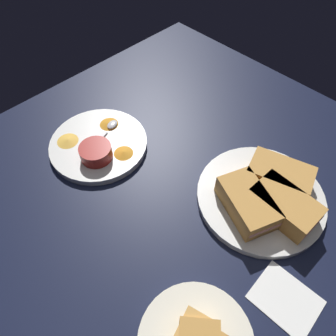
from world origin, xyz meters
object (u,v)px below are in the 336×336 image
at_px(ramekin_dark_sauce, 285,177).
at_px(spoon_by_dark_ramekin, 272,199).
at_px(sandwich_half_extra, 279,176).
at_px(plate_sandwich_main, 260,197).
at_px(plate_chips_companion, 99,144).
at_px(sandwich_half_far, 284,205).
at_px(sandwich_half_near, 247,203).
at_px(spoon_by_gravy_ramekin, 109,128).
at_px(ramekin_light_gravy, 96,152).

bearing_deg(ramekin_dark_sauce, spoon_by_dark_ramekin, 98.35).
height_order(sandwich_half_extra, ramekin_dark_sauce, sandwich_half_extra).
bearing_deg(plate_sandwich_main, plate_chips_companion, 22.87).
relative_size(sandwich_half_far, spoon_by_dark_ramekin, 1.36).
distance_m(sandwich_half_near, plate_chips_companion, 0.38).
height_order(sandwich_half_near, spoon_by_dark_ramekin, sandwich_half_near).
bearing_deg(sandwich_half_extra, sandwich_half_far, 130.52).
bearing_deg(sandwich_half_far, plate_sandwich_main, -4.48).
distance_m(sandwich_half_near, ramekin_dark_sauce, 0.11).
distance_m(plate_sandwich_main, sandwich_half_far, 0.06).
bearing_deg(spoon_by_dark_ramekin, spoon_by_gravy_ramekin, 15.45).
distance_m(sandwich_half_far, ramekin_dark_sauce, 0.07).
bearing_deg(spoon_by_gravy_ramekin, spoon_by_dark_ramekin, -164.55).
bearing_deg(ramekin_light_gravy, sandwich_half_near, -157.92).
bearing_deg(spoon_by_gravy_ramekin, ramekin_light_gravy, 123.55).
xyz_separation_m(sandwich_half_extra, ramekin_dark_sauce, (-0.01, -0.01, -0.00)).
height_order(sandwich_half_extra, spoon_by_dark_ramekin, sandwich_half_extra).
bearing_deg(spoon_by_dark_ramekin, ramekin_light_gravy, 28.09).
height_order(spoon_by_dark_ramekin, plate_chips_companion, spoon_by_dark_ramekin).
xyz_separation_m(sandwich_half_extra, ramekin_light_gravy, (0.33, 0.23, -0.01)).
bearing_deg(sandwich_half_near, spoon_by_dark_ramekin, -115.21).
xyz_separation_m(plate_sandwich_main, sandwich_half_extra, (-0.00, -0.05, 0.03)).
height_order(sandwich_half_extra, ramekin_light_gravy, sandwich_half_extra).
distance_m(sandwich_half_near, ramekin_light_gravy, 0.35).
relative_size(sandwich_half_near, sandwich_half_far, 1.10).
height_order(sandwich_half_near, ramekin_light_gravy, sandwich_half_near).
bearing_deg(plate_chips_companion, spoon_by_dark_ramekin, -157.74).
bearing_deg(sandwich_half_near, plate_sandwich_main, -94.48).
bearing_deg(plate_chips_companion, sandwich_half_far, -160.19).
distance_m(sandwich_half_far, spoon_by_dark_ramekin, 0.04).
distance_m(sandwich_half_far, ramekin_light_gravy, 0.42).
bearing_deg(spoon_by_gravy_ramekin, sandwich_half_far, -166.61).
bearing_deg(sandwich_half_far, ramekin_dark_sauce, -59.62).
bearing_deg(sandwich_half_extra, spoon_by_dark_ramekin, 111.26).
height_order(plate_sandwich_main, plate_chips_companion, same).
relative_size(sandwich_half_extra, plate_chips_companion, 0.63).
distance_m(spoon_by_dark_ramekin, spoon_by_gravy_ramekin, 0.42).
xyz_separation_m(sandwich_half_near, sandwich_half_far, (-0.06, -0.05, 0.00)).
bearing_deg(plate_chips_companion, spoon_by_gravy_ramekin, -71.81).
xyz_separation_m(sandwich_half_far, ramekin_dark_sauce, (0.04, -0.06, -0.00)).
bearing_deg(plate_chips_companion, sandwich_half_extra, -150.92).
bearing_deg(ramekin_light_gravy, plate_sandwich_main, -150.92).
bearing_deg(sandwich_half_far, sandwich_half_near, 40.52).
bearing_deg(sandwich_half_extra, ramekin_dark_sauce, -142.00).
xyz_separation_m(sandwich_half_far, spoon_by_dark_ramekin, (0.03, -0.01, -0.02)).
bearing_deg(ramekin_dark_sauce, plate_chips_companion, 29.35).
distance_m(plate_sandwich_main, ramekin_light_gravy, 0.38).
relative_size(sandwich_half_far, ramekin_light_gravy, 1.83).
distance_m(ramekin_dark_sauce, spoon_by_dark_ramekin, 0.06).
height_order(plate_sandwich_main, ramekin_dark_sauce, ramekin_dark_sauce).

